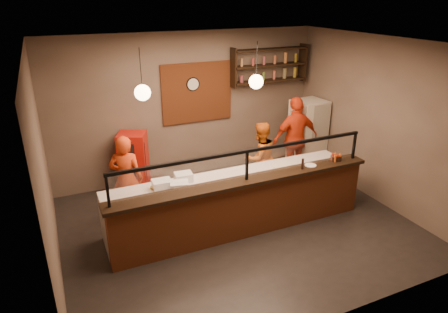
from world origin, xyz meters
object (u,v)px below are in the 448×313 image
cook_right (295,139)px  red_cooler (134,163)px  fridge (307,136)px  wall_clock (193,84)px  cook_left (126,179)px  cook_mid (260,158)px  pepper_mill (303,164)px  condiment_caddy (336,158)px  pizza_dough (285,165)px

cook_right → red_cooler: bearing=-13.2°
fridge → wall_clock: bearing=156.1°
cook_left → cook_right: size_ratio=0.87×
cook_right → wall_clock: bearing=-29.7°
wall_clock → red_cooler: 2.09m
cook_right → red_cooler: 3.52m
wall_clock → fridge: size_ratio=0.18×
cook_mid → pepper_mill: (0.06, -1.39, 0.40)m
condiment_caddy → cook_left: bearing=159.5°
cook_right → condiment_caddy: 1.61m
cook_right → condiment_caddy: cook_right is taller
pizza_dough → condiment_caddy: condiment_caddy is taller
cook_left → cook_right: (3.77, 0.26, 0.12)m
fridge → condiment_caddy: bearing=-117.0°
cook_mid → fridge: size_ratio=0.91×
fridge → red_cooler: 4.00m
fridge → pizza_dough: bearing=-142.9°
cook_mid → red_cooler: bearing=-33.2°
cook_right → cook_mid: bearing=15.1°
pepper_mill → fridge: bearing=52.3°
fridge → pepper_mill: fridge is taller
cook_right → pepper_mill: bearing=60.0°
wall_clock → cook_right: wall_clock is taller
red_cooler → wall_clock: bearing=35.9°
cook_mid → pizza_dough: size_ratio=3.12×
cook_left → wall_clock: bearing=-118.3°
cook_mid → cook_right: size_ratio=0.81×
cook_right → red_cooler: size_ratio=1.46×
fridge → red_cooler: size_ratio=1.30×
cook_mid → pizza_dough: 0.84m
cook_left → red_cooler: (0.36, 1.08, -0.17)m
wall_clock → fridge: 2.92m
cook_right → fridge: 0.64m
pizza_dough → fridge: bearing=42.8°
cook_left → cook_right: cook_right is taller
cook_right → fridge: cook_right is taller
wall_clock → pizza_dough: (0.99, -2.22, -1.19)m
wall_clock → pepper_mill: (0.98, -2.79, -0.94)m
pizza_dough → condiment_caddy: bearing=-33.2°
cook_mid → cook_right: bearing=-173.8°
cook_mid → pepper_mill: cook_mid is taller
pizza_dough → condiment_caddy: (0.77, -0.50, 0.20)m
cook_mid → condiment_caddy: 1.60m
cook_right → pizza_dough: 1.46m
wall_clock → red_cooler: wall_clock is taller
cook_left → cook_mid: bearing=-155.9°
wall_clock → pepper_mill: 3.10m
cook_right → pepper_mill: (-0.97, -1.66, 0.22)m
cook_left → condiment_caddy: cook_left is taller
pizza_dough → wall_clock: bearing=113.9°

